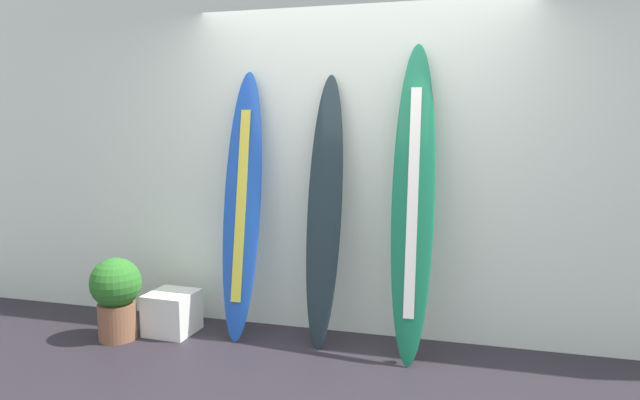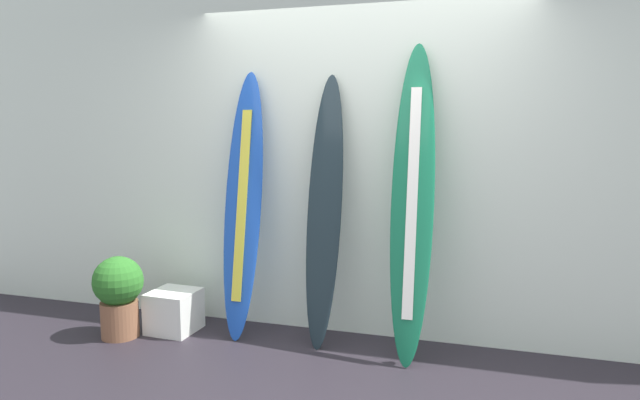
# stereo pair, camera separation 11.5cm
# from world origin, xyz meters

# --- Properties ---
(wall_back) EXTENTS (7.20, 0.20, 2.80)m
(wall_back) POSITION_xyz_m (0.00, 1.30, 1.40)
(wall_back) COLOR white
(wall_back) RESTS_ON ground
(surfboard_cobalt) EXTENTS (0.30, 0.43, 2.03)m
(surfboard_cobalt) POSITION_xyz_m (-0.84, 0.95, 1.00)
(surfboard_cobalt) COLOR blue
(surfboard_cobalt) RESTS_ON ground
(surfboard_charcoal) EXTENTS (0.27, 0.43, 2.00)m
(surfboard_charcoal) POSITION_xyz_m (-0.19, 0.97, 1.00)
(surfboard_charcoal) COLOR #1C2A30
(surfboard_charcoal) RESTS_ON ground
(surfboard_emerald) EXTENTS (0.32, 0.55, 2.20)m
(surfboard_emerald) POSITION_xyz_m (0.46, 0.90, 1.09)
(surfboard_emerald) COLOR #167049
(surfboard_emerald) RESTS_ON ground
(display_block_left) EXTENTS (0.37, 0.37, 0.32)m
(display_block_left) POSITION_xyz_m (-1.39, 0.83, 0.16)
(display_block_left) COLOR white
(display_block_left) RESTS_ON ground
(potted_plant) EXTENTS (0.38, 0.38, 0.63)m
(potted_plant) POSITION_xyz_m (-1.73, 0.60, 0.35)
(potted_plant) COLOR brown
(potted_plant) RESTS_ON ground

